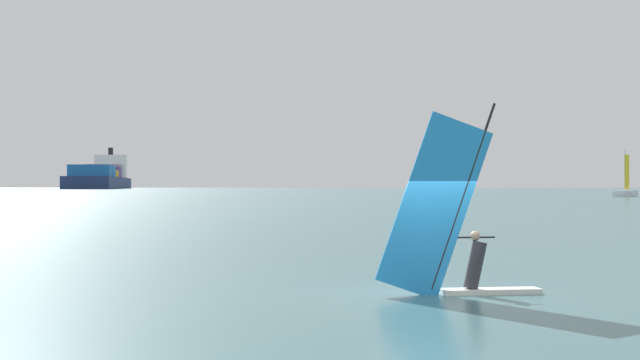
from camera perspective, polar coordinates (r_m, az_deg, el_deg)
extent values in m
plane|color=#386066|center=(19.56, 7.16, -7.40)|extent=(4000.00, 4000.00, 0.00)
cube|color=white|center=(20.17, 10.87, -7.01)|extent=(2.26, 0.77, 0.12)
cylinder|color=black|center=(19.84, 9.16, -1.01)|extent=(1.50, 0.21, 4.12)
cube|color=#268CD8|center=(19.66, 7.35, -1.65)|extent=(2.66, 0.31, 4.16)
cylinder|color=black|center=(19.87, 9.15, -3.66)|extent=(1.45, 0.18, 0.04)
cylinder|color=#2D2D33|center=(20.00, 9.91, -5.39)|extent=(0.56, 0.37, 1.09)
sphere|color=tan|center=(19.95, 9.91, -3.55)|extent=(0.22, 0.22, 0.22)
cube|color=navy|center=(679.29, -13.86, -0.19)|extent=(48.90, 203.01, 8.37)
cube|color=silver|center=(755.50, -13.27, 0.84)|extent=(26.55, 15.26, 19.30)
cylinder|color=black|center=(755.87, -13.27, 1.80)|extent=(4.00, 4.00, 6.00)
cube|color=#99999E|center=(710.13, -13.60, 0.56)|extent=(29.13, 24.89, 10.40)
cube|color=#59388C|center=(685.30, -13.81, 0.48)|extent=(29.13, 24.89, 7.80)
cube|color=gold|center=(660.49, -14.02, 0.40)|extent=(29.13, 24.89, 5.20)
cube|color=#1E66AD|center=(635.72, -14.26, 0.55)|extent=(29.13, 24.89, 7.80)
cube|color=#1E66AD|center=(610.94, -14.51, 0.58)|extent=(29.13, 24.89, 7.80)
cube|color=white|center=(199.61, 18.98, -0.83)|extent=(7.13, 7.28, 1.34)
cylinder|color=#B2B2B7|center=(199.63, 18.98, 0.62)|extent=(0.16, 0.16, 8.77)
cube|color=yellow|center=(200.37, 19.06, 0.49)|extent=(1.72, 1.78, 7.37)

